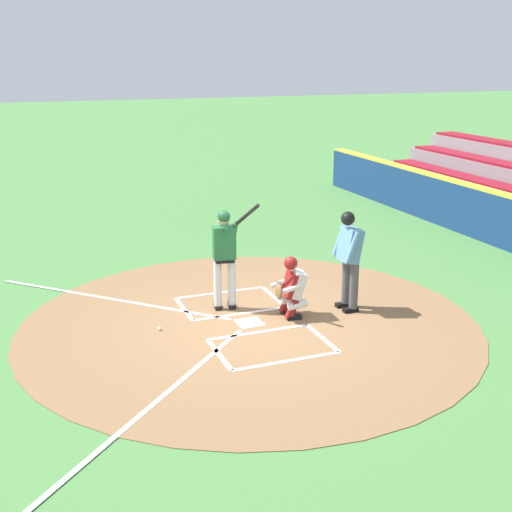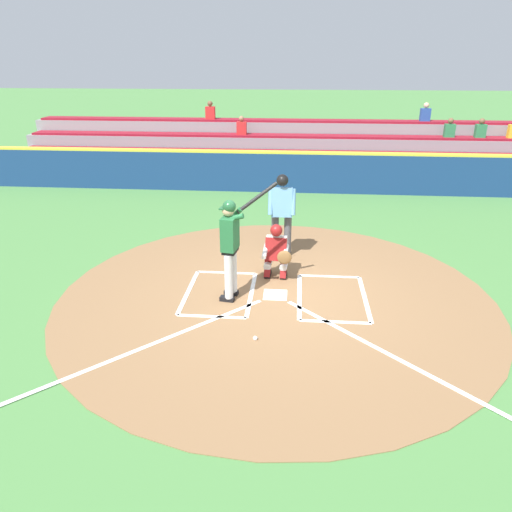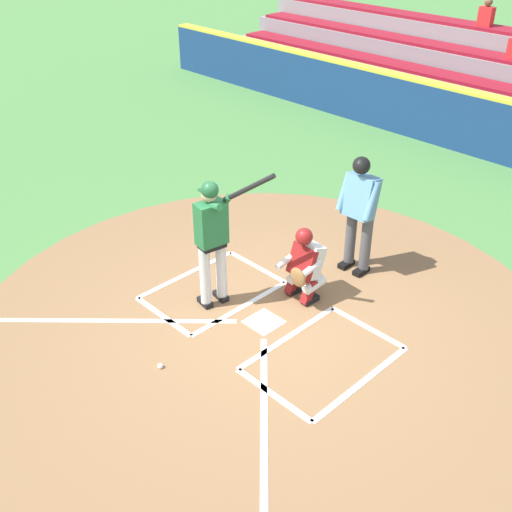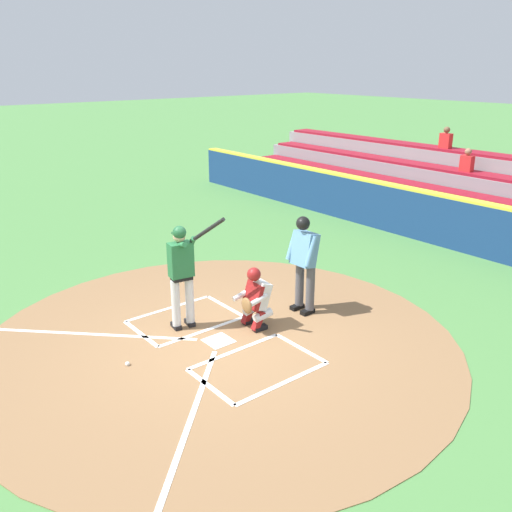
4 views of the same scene
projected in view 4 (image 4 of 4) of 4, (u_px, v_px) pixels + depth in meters
ground_plane at (219, 341)px, 9.17m from camera, size 120.00×120.00×0.00m
dirt_circle at (219, 341)px, 9.17m from camera, size 8.00×8.00×0.01m
home_plate_and_chalk at (173, 357)px, 8.65m from camera, size 7.93×4.91×0.01m
batter at (182, 270)px, 9.29m from camera, size 1.02×0.60×2.13m
catcher at (255, 297)px, 9.47m from camera, size 0.59×0.64×1.13m
plate_umpire at (304, 258)px, 9.92m from camera, size 0.59×0.41×1.86m
baseball at (127, 364)px, 8.42m from camera, size 0.07×0.07×0.07m
backstop_wall at (468, 226)px, 13.40m from camera, size 22.00×0.36×1.31m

